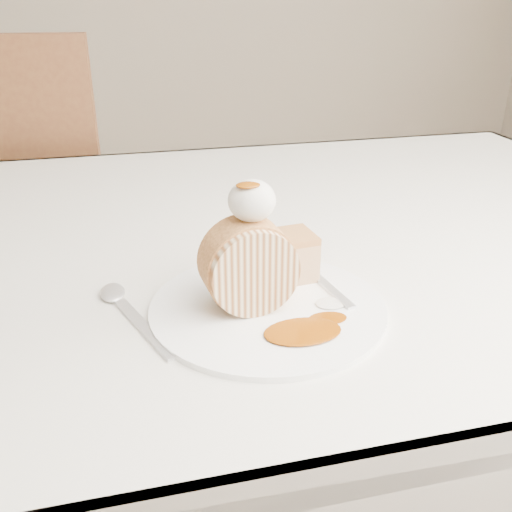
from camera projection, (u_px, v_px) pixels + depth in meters
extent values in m
cube|color=silver|center=(245.00, 240.00, 0.82)|extent=(1.40, 0.90, 0.04)
cube|color=silver|center=(202.00, 212.00, 1.26)|extent=(1.40, 0.01, 0.28)
cylinder|color=brown|center=(454.00, 296.00, 1.43)|extent=(0.06, 0.06, 0.71)
cube|color=brown|center=(27.00, 236.00, 1.49)|extent=(0.49, 0.49, 0.04)
cylinder|color=brown|center=(118.00, 279.00, 1.80)|extent=(0.04, 0.04, 0.45)
cylinder|color=brown|center=(110.00, 351.00, 1.44)|extent=(0.04, 0.04, 0.45)
cylinder|color=brown|center=(489.00, 376.00, 1.42)|extent=(0.03, 0.03, 0.37)
cylinder|color=white|center=(268.00, 307.00, 0.60)|extent=(0.27, 0.27, 0.01)
cylinder|color=beige|center=(249.00, 266.00, 0.57)|extent=(0.10, 0.06, 0.09)
cube|color=tan|center=(289.00, 259.00, 0.64)|extent=(0.06, 0.06, 0.05)
ellipsoid|color=silver|center=(252.00, 200.00, 0.56)|extent=(0.05, 0.05, 0.04)
ellipsoid|color=#7F3905|center=(248.00, 180.00, 0.54)|extent=(0.02, 0.02, 0.01)
cube|color=silver|center=(327.00, 286.00, 0.63)|extent=(0.04, 0.15, 0.00)
cube|color=silver|center=(144.00, 328.00, 0.56)|extent=(0.08, 0.16, 0.00)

